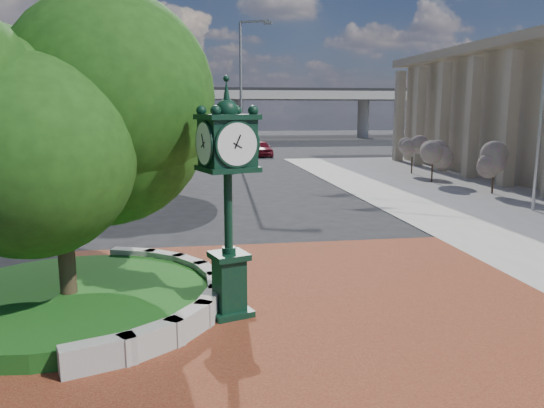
{
  "coord_description": "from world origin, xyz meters",
  "views": [
    {
      "loc": [
        -2.29,
        -11.68,
        4.35
      ],
      "look_at": [
        -0.25,
        1.5,
        1.98
      ],
      "focal_mm": 35.0,
      "sensor_mm": 36.0,
      "label": 1
    }
  ],
  "objects_px": {
    "post_clock": "(228,191)",
    "parked_car": "(260,148)",
    "street_lamp_far": "(183,107)",
    "street_lamp_near": "(244,85)"
  },
  "relations": [
    {
      "from": "street_lamp_near",
      "to": "street_lamp_far",
      "type": "distance_m",
      "value": 19.59
    },
    {
      "from": "parked_car",
      "to": "street_lamp_near",
      "type": "height_order",
      "value": "street_lamp_near"
    },
    {
      "from": "post_clock",
      "to": "street_lamp_far",
      "type": "distance_m",
      "value": 46.09
    },
    {
      "from": "parked_car",
      "to": "street_lamp_near",
      "type": "xyz_separation_m",
      "value": [
        -2.77,
        -12.34,
        5.33
      ]
    },
    {
      "from": "post_clock",
      "to": "parked_car",
      "type": "relative_size",
      "value": 1.12
    },
    {
      "from": "post_clock",
      "to": "street_lamp_near",
      "type": "distance_m",
      "value": 27.4
    },
    {
      "from": "post_clock",
      "to": "street_lamp_far",
      "type": "xyz_separation_m",
      "value": [
        -1.35,
        46.03,
        1.99
      ]
    },
    {
      "from": "parked_car",
      "to": "street_lamp_near",
      "type": "bearing_deg",
      "value": -107.13
    },
    {
      "from": "street_lamp_near",
      "to": "street_lamp_far",
      "type": "height_order",
      "value": "street_lamp_near"
    },
    {
      "from": "parked_car",
      "to": "street_lamp_near",
      "type": "distance_m",
      "value": 13.73
    }
  ]
}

